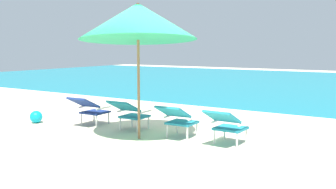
% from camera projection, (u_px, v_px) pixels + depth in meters
% --- Properties ---
extents(ground_plane, '(40.00, 40.00, 0.00)m').
position_uv_depth(ground_plane, '(231.00, 108.00, 10.89)').
color(ground_plane, beige).
extents(ocean_band, '(40.00, 18.00, 0.01)m').
position_uv_depth(ocean_band, '(304.00, 83.00, 18.27)').
color(ocean_band, teal).
rests_on(ocean_band, ground_plane).
extents(lounge_chair_far_left, '(0.57, 0.89, 0.68)m').
position_uv_depth(lounge_chair_far_left, '(90.00, 108.00, 8.40)').
color(lounge_chair_far_left, navy).
rests_on(lounge_chair_far_left, ground_plane).
extents(lounge_chair_near_left, '(0.57, 0.89, 0.68)m').
position_uv_depth(lounge_chair_near_left, '(130.00, 112.00, 7.87)').
color(lounge_chair_near_left, teal).
rests_on(lounge_chair_near_left, ground_plane).
extents(lounge_chair_near_right, '(0.58, 0.90, 0.68)m').
position_uv_depth(lounge_chair_near_right, '(178.00, 118.00, 7.22)').
color(lounge_chair_near_right, teal).
rests_on(lounge_chair_near_right, ground_plane).
extents(lounge_chair_far_right, '(0.56, 0.89, 0.68)m').
position_uv_depth(lounge_chair_far_right, '(227.00, 123.00, 6.71)').
color(lounge_chair_far_right, teal).
rests_on(lounge_chair_far_right, ground_plane).
extents(beach_umbrella_center, '(3.12, 3.12, 2.65)m').
position_uv_depth(beach_umbrella_center, '(138.00, 21.00, 6.98)').
color(beach_umbrella_center, olive).
rests_on(beach_umbrella_center, ground_plane).
extents(beach_ball, '(0.29, 0.29, 0.29)m').
position_uv_depth(beach_ball, '(36.00, 117.00, 8.73)').
color(beach_ball, '#0A93AD').
rests_on(beach_ball, ground_plane).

